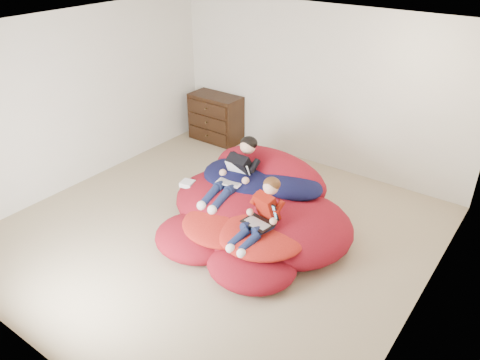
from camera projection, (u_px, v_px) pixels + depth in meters
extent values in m
cube|color=tan|center=(218.00, 238.00, 6.10)|extent=(5.10, 5.10, 0.25)
cube|color=silver|center=(317.00, 88.00, 7.21)|extent=(5.10, 0.02, 2.50)
cube|color=silver|center=(14.00, 249.00, 3.66)|extent=(5.10, 0.02, 2.50)
cube|color=silver|center=(79.00, 100.00, 6.73)|extent=(0.02, 5.10, 2.50)
cube|color=silver|center=(436.00, 211.00, 4.14)|extent=(0.02, 5.10, 2.50)
cube|color=white|center=(212.00, 31.00, 4.82)|extent=(5.10, 5.10, 0.02)
cube|color=black|center=(216.00, 118.00, 8.37)|extent=(0.93, 0.47, 0.84)
cube|color=black|center=(208.00, 135.00, 8.32)|extent=(0.84, 0.02, 0.20)
cylinder|color=#4C3F26|center=(207.00, 136.00, 8.30)|extent=(0.03, 0.06, 0.03)
cube|color=black|center=(207.00, 122.00, 8.19)|extent=(0.84, 0.02, 0.20)
cylinder|color=#4C3F26|center=(207.00, 122.00, 8.18)|extent=(0.03, 0.06, 0.03)
cube|color=black|center=(207.00, 108.00, 8.07)|extent=(0.84, 0.02, 0.20)
cylinder|color=#4C3F26|center=(206.00, 109.00, 8.06)|extent=(0.03, 0.06, 0.03)
ellipsoid|color=maroon|center=(238.00, 201.00, 6.25)|extent=(1.72, 1.55, 0.62)
ellipsoid|color=maroon|center=(288.00, 226.00, 5.77)|extent=(1.61, 1.56, 0.58)
ellipsoid|color=maroon|center=(245.00, 233.00, 5.68)|extent=(1.38, 1.11, 0.44)
ellipsoid|color=maroon|center=(197.00, 237.00, 5.67)|extent=(1.06, 0.97, 0.35)
ellipsoid|color=maroon|center=(252.00, 264.00, 5.24)|extent=(1.05, 0.96, 0.34)
ellipsoid|color=maroon|center=(269.00, 176.00, 6.50)|extent=(1.74, 0.77, 0.77)
ellipsoid|color=#0F1139|center=(245.00, 177.00, 6.31)|extent=(1.19, 0.97, 0.30)
ellipsoid|color=#0F1139|center=(288.00, 184.00, 6.05)|extent=(0.97, 0.68, 0.23)
ellipsoid|color=red|center=(263.00, 233.00, 5.41)|extent=(1.07, 1.07, 0.19)
ellipsoid|color=red|center=(222.00, 225.00, 5.62)|extent=(1.02, 0.92, 0.18)
ellipsoid|color=white|center=(261.00, 156.00, 6.56)|extent=(0.40, 0.25, 0.25)
cube|color=black|center=(242.00, 168.00, 6.14)|extent=(0.30, 0.37, 0.45)
sphere|color=#DFA688|center=(248.00, 146.00, 6.10)|extent=(0.21, 0.21, 0.21)
ellipsoid|color=black|center=(249.00, 143.00, 6.10)|extent=(0.23, 0.22, 0.18)
cylinder|color=#141D40|center=(225.00, 184.00, 6.06)|extent=(0.14, 0.34, 0.19)
cylinder|color=#141D40|center=(210.00, 196.00, 5.87)|extent=(0.11, 0.32, 0.22)
sphere|color=white|center=(202.00, 206.00, 5.78)|extent=(0.12, 0.12, 0.12)
cylinder|color=#141D40|center=(235.00, 188.00, 5.98)|extent=(0.14, 0.34, 0.19)
cylinder|color=#141D40|center=(221.00, 200.00, 5.78)|extent=(0.11, 0.32, 0.22)
sphere|color=white|center=(212.00, 210.00, 5.69)|extent=(0.12, 0.12, 0.12)
cube|color=#A01B0E|center=(267.00, 208.00, 5.38)|extent=(0.31, 0.30, 0.40)
sphere|color=#DFA688|center=(271.00, 187.00, 5.31)|extent=(0.18, 0.18, 0.18)
ellipsoid|color=#512F15|center=(272.00, 184.00, 5.31)|extent=(0.20, 0.19, 0.15)
cylinder|color=#141D40|center=(252.00, 225.00, 5.36)|extent=(0.18, 0.31, 0.16)
cylinder|color=#141D40|center=(239.00, 238.00, 5.19)|extent=(0.16, 0.30, 0.19)
sphere|color=white|center=(230.00, 248.00, 5.10)|extent=(0.11, 0.11, 0.11)
cylinder|color=#141D40|center=(263.00, 230.00, 5.28)|extent=(0.18, 0.31, 0.16)
cylinder|color=#141D40|center=(250.00, 243.00, 5.11)|extent=(0.16, 0.30, 0.19)
sphere|color=white|center=(241.00, 253.00, 5.03)|extent=(0.11, 0.11, 0.11)
cube|color=silver|center=(230.00, 182.00, 6.00)|extent=(0.36, 0.28, 0.01)
cube|color=gray|center=(230.00, 181.00, 5.99)|extent=(0.29, 0.17, 0.00)
cube|color=silver|center=(238.00, 169.00, 6.06)|extent=(0.34, 0.16, 0.21)
cube|color=#4271E3|center=(238.00, 169.00, 6.05)|extent=(0.30, 0.13, 0.17)
cube|color=black|center=(258.00, 223.00, 5.30)|extent=(0.38, 0.29, 0.01)
cube|color=gray|center=(257.00, 223.00, 5.29)|extent=(0.31, 0.18, 0.00)
cube|color=black|center=(266.00, 208.00, 5.35)|extent=(0.36, 0.14, 0.23)
cube|color=#53A5C3|center=(266.00, 208.00, 5.35)|extent=(0.31, 0.11, 0.19)
cube|color=silver|center=(187.00, 184.00, 6.26)|extent=(0.20, 0.20, 0.06)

